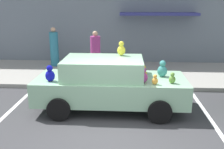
{
  "coord_description": "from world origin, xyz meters",
  "views": [
    {
      "loc": [
        0.4,
        -5.83,
        3.13
      ],
      "look_at": [
        -0.07,
        1.92,
        0.9
      ],
      "focal_mm": 41.15,
      "sensor_mm": 36.0,
      "label": 1
    }
  ],
  "objects_px": {
    "pedestrian_near_shopfront": "(96,56)",
    "teddy_bear_on_sidewalk": "(90,71)",
    "pedestrian_walking_past": "(54,48)",
    "plush_covered_car": "(109,83)"
  },
  "relations": [
    {
      "from": "pedestrian_near_shopfront",
      "to": "teddy_bear_on_sidewalk",
      "type": "bearing_deg",
      "value": -125.63
    },
    {
      "from": "plush_covered_car",
      "to": "teddy_bear_on_sidewalk",
      "type": "height_order",
      "value": "plush_covered_car"
    },
    {
      "from": "pedestrian_near_shopfront",
      "to": "plush_covered_car",
      "type": "bearing_deg",
      "value": -75.33
    },
    {
      "from": "plush_covered_car",
      "to": "pedestrian_walking_past",
      "type": "relative_size",
      "value": 2.4
    },
    {
      "from": "plush_covered_car",
      "to": "teddy_bear_on_sidewalk",
      "type": "bearing_deg",
      "value": 109.85
    },
    {
      "from": "pedestrian_near_shopfront",
      "to": "pedestrian_walking_past",
      "type": "height_order",
      "value": "pedestrian_near_shopfront"
    },
    {
      "from": "teddy_bear_on_sidewalk",
      "to": "pedestrian_walking_past",
      "type": "height_order",
      "value": "pedestrian_walking_past"
    },
    {
      "from": "plush_covered_car",
      "to": "pedestrian_near_shopfront",
      "type": "relative_size",
      "value": 2.34
    },
    {
      "from": "pedestrian_walking_past",
      "to": "pedestrian_near_shopfront",
      "type": "bearing_deg",
      "value": -39.36
    },
    {
      "from": "pedestrian_walking_past",
      "to": "plush_covered_car",
      "type": "bearing_deg",
      "value": -57.67
    }
  ]
}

